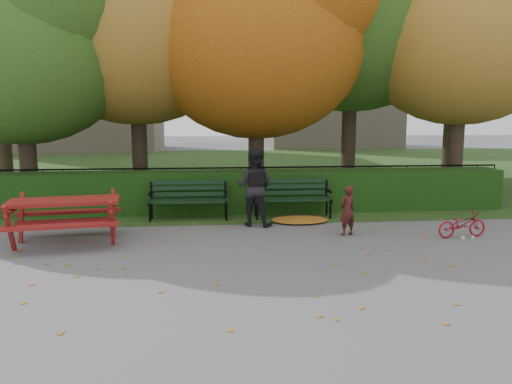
{
  "coord_description": "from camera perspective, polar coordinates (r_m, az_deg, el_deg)",
  "views": [
    {
      "loc": [
        -0.84,
        -7.64,
        2.42
      ],
      "look_at": [
        0.01,
        1.23,
        1.0
      ],
      "focal_mm": 35.0,
      "sensor_mm": 36.0,
      "label": 1
    }
  ],
  "objects": [
    {
      "name": "ground",
      "position": [
        8.05,
        0.75,
        -8.42
      ],
      "size": [
        90.0,
        90.0,
        0.0
      ],
      "primitive_type": "plane",
      "color": "slate",
      "rests_on": "ground"
    },
    {
      "name": "grass_strip",
      "position": [
        21.79,
        -3.27,
        2.67
      ],
      "size": [
        90.0,
        90.0,
        0.0
      ],
      "primitive_type": "plane",
      "color": "#1C3E16",
      "rests_on": "ground"
    },
    {
      "name": "building_left",
      "position": [
        34.98,
        -19.83,
        16.88
      ],
      "size": [
        10.0,
        7.0,
        15.0
      ],
      "primitive_type": "cube",
      "color": "#A08F7D",
      "rests_on": "ground"
    },
    {
      "name": "building_right",
      "position": [
        36.89,
        8.65,
        14.51
      ],
      "size": [
        9.0,
        6.0,
        12.0
      ],
      "primitive_type": "cube",
      "color": "#A08F7D",
      "rests_on": "ground"
    },
    {
      "name": "hedge",
      "position": [
        12.32,
        -1.53,
        0.08
      ],
      "size": [
        13.0,
        0.9,
        1.0
      ],
      "primitive_type": "cube",
      "color": "black",
      "rests_on": "ground"
    },
    {
      "name": "iron_fence",
      "position": [
        13.1,
        -1.77,
        0.78
      ],
      "size": [
        14.0,
        0.04,
        1.02
      ],
      "color": "black",
      "rests_on": "ground"
    },
    {
      "name": "tree_a",
      "position": [
        14.07,
        -24.56,
        16.85
      ],
      "size": [
        5.88,
        5.6,
        7.48
      ],
      "color": "#2F2419",
      "rests_on": "ground"
    },
    {
      "name": "tree_b",
      "position": [
        14.78,
        -12.42,
        20.5
      ],
      "size": [
        6.72,
        6.4,
        8.79
      ],
      "color": "#2F2419",
      "rests_on": "ground"
    },
    {
      "name": "tree_c",
      "position": [
        13.91,
        1.57,
        19.0
      ],
      "size": [
        6.3,
        6.0,
        8.0
      ],
      "color": "#2F2419",
      "rests_on": "ground"
    },
    {
      "name": "tree_e",
      "position": [
        15.53,
        24.18,
        18.17
      ],
      "size": [
        6.09,
        5.8,
        8.16
      ],
      "color": "#2F2419",
      "rests_on": "ground"
    },
    {
      "name": "tree_f",
      "position": [
        18.3,
        -27.0,
        18.4
      ],
      "size": [
        6.93,
        6.6,
        9.19
      ],
      "color": "#2F2419",
      "rests_on": "ground"
    },
    {
      "name": "tree_g",
      "position": [
        19.89,
        23.08,
        16.89
      ],
      "size": [
        6.3,
        6.0,
        8.55
      ],
      "color": "#2F2419",
      "rests_on": "ground"
    },
    {
      "name": "bench_left",
      "position": [
        11.5,
        -7.72,
        -0.53
      ],
      "size": [
        1.8,
        0.57,
        0.88
      ],
      "color": "black",
      "rests_on": "ground"
    },
    {
      "name": "bench_right",
      "position": [
        11.66,
        4.15,
        -0.35
      ],
      "size": [
        1.8,
        0.57,
        0.88
      ],
      "color": "black",
      "rests_on": "ground"
    },
    {
      "name": "picnic_table",
      "position": [
        9.88,
        -21.03,
        -1.87
      ],
      "size": [
        2.17,
        1.85,
        0.95
      ],
      "rotation": [
        0.0,
        0.0,
        0.15
      ],
      "color": "maroon",
      "rests_on": "ground"
    },
    {
      "name": "leaf_pile",
      "position": [
        11.25,
        5.01,
        -3.17
      ],
      "size": [
        1.5,
        1.23,
        0.09
      ],
      "primitive_type": "ellipsoid",
      "rotation": [
        0.0,
        0.0,
        -0.3
      ],
      "color": "brown",
      "rests_on": "ground"
    },
    {
      "name": "leaf_scatter",
      "position": [
        8.34,
        0.52,
        -7.77
      ],
      "size": [
        9.0,
        5.7,
        0.01
      ],
      "primitive_type": null,
      "color": "brown",
      "rests_on": "ground"
    },
    {
      "name": "child",
      "position": [
        10.05,
        10.4,
        -2.1
      ],
      "size": [
        0.43,
        0.37,
        1.0
      ],
      "primitive_type": "imported",
      "rotation": [
        0.0,
        0.0,
        3.56
      ],
      "color": "#3D1613",
      "rests_on": "ground"
    },
    {
      "name": "adult",
      "position": [
        10.7,
        -0.17,
        0.57
      ],
      "size": [
        1.0,
        0.9,
        1.68
      ],
      "primitive_type": "imported",
      "rotation": [
        0.0,
        0.0,
        2.76
      ],
      "color": "black",
      "rests_on": "ground"
    },
    {
      "name": "bicycle",
      "position": [
        10.56,
        22.48,
        -3.41
      ],
      "size": [
        1.05,
        0.47,
        0.53
      ],
      "primitive_type": "imported",
      "rotation": [
        0.0,
        0.0,
        1.69
      ],
      "color": "maroon",
      "rests_on": "ground"
    }
  ]
}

